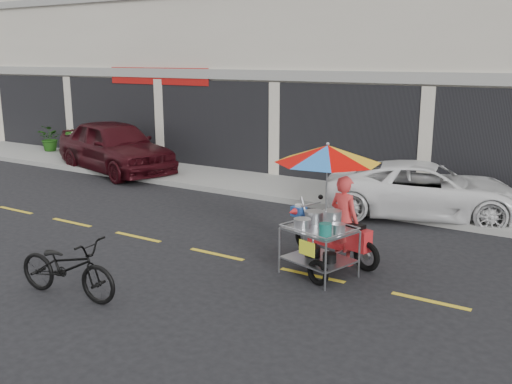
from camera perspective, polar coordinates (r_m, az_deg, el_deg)
The scene contains 9 objects.
ground at distance 9.84m, azimuth 5.63°, elevation -8.30°, with size 90.00×90.00×0.00m, color black.
sidewalk at distance 14.73m, azimuth 15.22°, elevation -1.05°, with size 45.00×3.00×0.15m, color gray.
centerline at distance 9.84m, azimuth 5.63°, elevation -8.28°, with size 42.00×0.10×0.01m, color gold.
maroon_sedan at distance 18.80m, azimuth -13.92°, elevation 4.46°, with size 1.98×4.92×1.68m, color #33090F.
white_pickup at distance 13.70m, azimuth 16.69°, elevation 0.19°, with size 2.10×4.55×1.26m, color white.
plant_tall at distance 22.92m, azimuth -19.85°, elevation 5.10°, with size 0.89×0.77×0.98m, color #19420F.
plant_short at distance 22.44m, azimuth -18.24°, elevation 4.90°, with size 0.48×0.48×0.86m, color #19420F.
near_bicycle at distance 9.27m, azimuth -18.35°, elevation -7.14°, with size 0.64×1.84×0.96m, color black.
food_vendor_rig at distance 9.69m, azimuth 7.57°, elevation 0.21°, with size 2.25×2.23×2.28m.
Camera 1 is at (4.00, -8.23, 3.62)m, focal length 40.00 mm.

